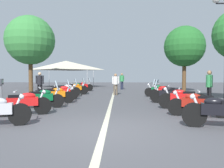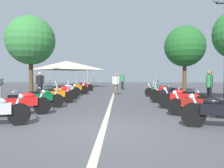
# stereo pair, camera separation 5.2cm
# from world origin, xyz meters

# --- Properties ---
(ground_plane) EXTENTS (80.00, 80.00, 0.00)m
(ground_plane) POSITION_xyz_m (0.00, 0.00, 0.00)
(ground_plane) COLOR #4C4C51
(lane_centre_stripe) EXTENTS (30.59, 0.16, 0.01)m
(lane_centre_stripe) POSITION_xyz_m (8.13, 0.00, 0.00)
(lane_centre_stripe) COLOR beige
(lane_centre_stripe) RESTS_ON ground_plane
(motorcycle_left_row_1) EXTENTS (1.00, 1.87, 1.00)m
(motorcycle_left_row_1) POSITION_xyz_m (2.14, 2.99, 0.45)
(motorcycle_left_row_1) COLOR black
(motorcycle_left_row_1) RESTS_ON ground_plane
(motorcycle_left_row_2) EXTENTS (0.73, 1.98, 1.19)m
(motorcycle_left_row_2) POSITION_xyz_m (3.94, 2.97, 0.46)
(motorcycle_left_row_2) COLOR black
(motorcycle_left_row_2) RESTS_ON ground_plane
(motorcycle_left_row_3) EXTENTS (0.89, 1.98, 1.19)m
(motorcycle_left_row_3) POSITION_xyz_m (5.54, 2.85, 0.46)
(motorcycle_left_row_3) COLOR black
(motorcycle_left_row_3) RESTS_ON ground_plane
(motorcycle_left_row_4) EXTENTS (0.79, 2.00, 0.98)m
(motorcycle_left_row_4) POSITION_xyz_m (7.29, 2.97, 0.45)
(motorcycle_left_row_4) COLOR black
(motorcycle_left_row_4) RESTS_ON ground_plane
(motorcycle_left_row_5) EXTENTS (0.84, 1.97, 1.21)m
(motorcycle_left_row_5) POSITION_xyz_m (8.97, 3.11, 0.47)
(motorcycle_left_row_5) COLOR black
(motorcycle_left_row_5) RESTS_ON ground_plane
(motorcycle_left_row_6) EXTENTS (0.95, 2.05, 1.21)m
(motorcycle_left_row_6) POSITION_xyz_m (10.66, 2.89, 0.47)
(motorcycle_left_row_6) COLOR black
(motorcycle_left_row_6) RESTS_ON ground_plane
(motorcycle_left_row_7) EXTENTS (0.93, 1.90, 0.99)m
(motorcycle_left_row_7) POSITION_xyz_m (12.27, 3.13, 0.45)
(motorcycle_left_row_7) COLOR black
(motorcycle_left_row_7) RESTS_ON ground_plane
(motorcycle_left_row_8) EXTENTS (1.03, 2.04, 1.21)m
(motorcycle_left_row_8) POSITION_xyz_m (14.17, 2.93, 0.47)
(motorcycle_left_row_8) COLOR black
(motorcycle_left_row_8) RESTS_ON ground_plane
(motorcycle_right_row_0) EXTENTS (0.85, 1.99, 1.01)m
(motorcycle_right_row_0) POSITION_xyz_m (0.40, -3.10, 0.47)
(motorcycle_right_row_0) COLOR black
(motorcycle_right_row_0) RESTS_ON ground_plane
(motorcycle_right_row_1) EXTENTS (0.92, 2.01, 0.99)m
(motorcycle_right_row_1) POSITION_xyz_m (2.09, -3.10, 0.45)
(motorcycle_right_row_1) COLOR black
(motorcycle_right_row_1) RESTS_ON ground_plane
(motorcycle_right_row_2) EXTENTS (0.85, 2.02, 1.01)m
(motorcycle_right_row_2) POSITION_xyz_m (3.79, -3.08, 0.47)
(motorcycle_right_row_2) COLOR black
(motorcycle_right_row_2) RESTS_ON ground_plane
(motorcycle_right_row_3) EXTENTS (1.07, 1.95, 1.22)m
(motorcycle_right_row_3) POSITION_xyz_m (5.66, -2.97, 0.47)
(motorcycle_right_row_3) COLOR black
(motorcycle_right_row_3) RESTS_ON ground_plane
(motorcycle_right_row_4) EXTENTS (1.04, 1.84, 1.20)m
(motorcycle_right_row_4) POSITION_xyz_m (7.27, -3.08, 0.46)
(motorcycle_right_row_4) COLOR black
(motorcycle_right_row_4) RESTS_ON ground_plane
(motorcycle_right_row_5) EXTENTS (0.92, 1.96, 0.98)m
(motorcycle_right_row_5) POSITION_xyz_m (9.10, -3.08, 0.45)
(motorcycle_right_row_5) COLOR black
(motorcycle_right_row_5) RESTS_ON ground_plane
(parking_meter) EXTENTS (0.19, 0.14, 1.29)m
(parking_meter) POSITION_xyz_m (2.78, 4.12, 0.90)
(parking_meter) COLOR slate
(parking_meter) RESTS_ON ground_plane
(traffic_cone_1) EXTENTS (0.36, 0.36, 0.61)m
(traffic_cone_1) POSITION_xyz_m (2.41, -4.16, 0.29)
(traffic_cone_1) COLOR orange
(traffic_cone_1) RESTS_ON ground_plane
(bystander_0) EXTENTS (0.33, 0.46, 1.64)m
(bystander_0) POSITION_xyz_m (16.89, -0.73, 0.96)
(bystander_0) COLOR #1E2338
(bystander_0) RESTS_ON ground_plane
(bystander_1) EXTENTS (0.32, 0.53, 1.64)m
(bystander_1) POSITION_xyz_m (8.81, 4.78, 0.96)
(bystander_1) COLOR black
(bystander_1) RESTS_ON ground_plane
(bystander_2) EXTENTS (0.53, 0.32, 1.67)m
(bystander_2) POSITION_xyz_m (5.78, -4.98, 0.98)
(bystander_2) COLOR black
(bystander_2) RESTS_ON ground_plane
(bystander_3) EXTENTS (0.32, 0.49, 1.56)m
(bystander_3) POSITION_xyz_m (10.46, -0.16, 0.91)
(bystander_3) COLOR brown
(bystander_3) RESTS_ON ground_plane
(roadside_tree_1) EXTENTS (3.38, 3.38, 5.53)m
(roadside_tree_1) POSITION_xyz_m (13.19, -5.88, 3.83)
(roadside_tree_1) COLOR brown
(roadside_tree_1) RESTS_ON ground_plane
(roadside_tree_2) EXTENTS (3.79, 3.79, 6.06)m
(roadside_tree_2) POSITION_xyz_m (11.63, 6.50, 4.15)
(roadside_tree_2) COLOR brown
(roadside_tree_2) RESTS_ON ground_plane
(event_tent) EXTENTS (6.72, 6.72, 3.20)m
(event_tent) POSITION_xyz_m (21.31, 6.03, 2.65)
(event_tent) COLOR beige
(event_tent) RESTS_ON ground_plane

